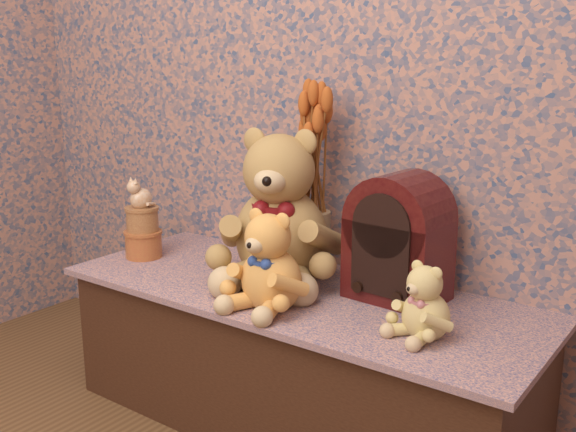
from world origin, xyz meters
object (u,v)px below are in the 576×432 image
teddy_small (427,297)px  cathedral_radio (399,237)px  cat_figurine (141,192)px  teddy_medium (271,255)px  biscuit_tin_lower (144,244)px  teddy_large (281,199)px  ceramic_vase (311,242)px

teddy_small → cathedral_radio: (-0.18, 0.20, 0.08)m
cathedral_radio → cat_figurine: (-0.90, -0.16, 0.05)m
teddy_small → cat_figurine: bearing=-161.0°
teddy_medium → biscuit_tin_lower: (-0.64, 0.11, -0.10)m
cathedral_radio → biscuit_tin_lower: size_ratio=2.94×
teddy_large → biscuit_tin_lower: teddy_large is taller
teddy_large → cat_figurine: 0.53m
ceramic_vase → biscuit_tin_lower: size_ratio=1.62×
cathedral_radio → ceramic_vase: size_ratio=1.81×
cathedral_radio → teddy_medium: bearing=-130.2°
cat_figurine → ceramic_vase: bearing=29.9°
teddy_medium → teddy_small: bearing=10.5°
teddy_large → teddy_medium: teddy_large is taller
teddy_medium → teddy_small: size_ratio=1.45×
teddy_large → ceramic_vase: 0.19m
teddy_large → biscuit_tin_lower: 0.57m
biscuit_tin_lower → teddy_small: bearing=-2.1°
ceramic_vase → teddy_medium: bearing=-76.5°
teddy_large → biscuit_tin_lower: bearing=170.8°
teddy_medium → biscuit_tin_lower: 0.66m
teddy_medium → teddy_small: (0.44, 0.07, -0.05)m
cathedral_radio → ceramic_vase: 0.34m
cathedral_radio → cat_figurine: cathedral_radio is taller
teddy_small → biscuit_tin_lower: teddy_small is taller
teddy_large → biscuit_tin_lower: (-0.52, -0.11, -0.21)m
teddy_medium → biscuit_tin_lower: bearing=172.5°
teddy_small → ceramic_vase: bearing=175.7°
teddy_medium → ceramic_vase: 0.32m
cathedral_radio → cat_figurine: 0.92m
cathedral_radio → biscuit_tin_lower: cathedral_radio is taller
cathedral_radio → ceramic_vase: cathedral_radio is taller
ceramic_vase → biscuit_tin_lower: bearing=-160.2°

